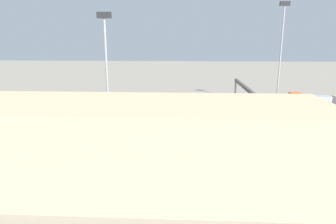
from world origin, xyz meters
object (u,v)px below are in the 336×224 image
at_px(maintenance_shed, 114,145).
at_px(light_mast_1, 106,59).
at_px(light_mast_0, 282,43).
at_px(train_on_track_4, 127,119).
at_px(train_on_track_0, 304,103).
at_px(train_on_track_1, 198,104).
at_px(signal_gantry, 245,91).

bearing_deg(maintenance_shed, light_mast_1, -74.46).
bearing_deg(light_mast_0, train_on_track_4, 28.61).
xyz_separation_m(train_on_track_4, train_on_track_0, (-48.19, -20.00, 0.14)).
bearing_deg(train_on_track_1, train_on_track_4, 40.91).
relative_size(train_on_track_0, light_mast_1, 0.39).
relative_size(light_mast_1, signal_gantry, 0.85).
xyz_separation_m(train_on_track_1, signal_gantry, (-11.30, 7.50, 4.93)).
bearing_deg(train_on_track_1, maintenance_shed, 72.62).
relative_size(train_on_track_1, light_mast_1, 4.71).
height_order(signal_gantry, maintenance_shed, maintenance_shed).
height_order(light_mast_0, signal_gantry, light_mast_0).
xyz_separation_m(light_mast_1, maintenance_shed, (-5.96, 21.43, -10.30)).
distance_m(train_on_track_0, light_mast_1, 59.43).
height_order(light_mast_1, signal_gantry, light_mast_1).
bearing_deg(light_mast_0, light_mast_1, 34.65).
relative_size(light_mast_0, light_mast_1, 1.20).
xyz_separation_m(train_on_track_1, train_on_track_4, (17.31, 15.00, -0.60)).
bearing_deg(light_mast_1, signal_gantry, -153.97).
height_order(train_on_track_0, signal_gantry, signal_gantry).
relative_size(train_on_track_0, signal_gantry, 0.33).
bearing_deg(train_on_track_0, light_mast_1, 28.65).
distance_m(train_on_track_4, maintenance_shed, 29.58).
bearing_deg(train_on_track_4, signal_gantry, -165.31).
bearing_deg(train_on_track_0, signal_gantry, 32.55).
relative_size(train_on_track_1, train_on_track_0, 11.98).
relative_size(signal_gantry, maintenance_shed, 0.51).
bearing_deg(train_on_track_1, train_on_track_0, -170.80).
bearing_deg(light_mast_0, train_on_track_0, 161.48).
bearing_deg(train_on_track_1, signal_gantry, 146.43).
relative_size(train_on_track_0, maintenance_shed, 0.17).
xyz_separation_m(light_mast_0, signal_gantry, (12.44, 14.89, -11.53)).
relative_size(train_on_track_4, train_on_track_0, 7.14).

